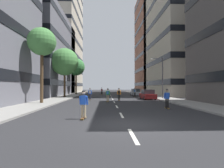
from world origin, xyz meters
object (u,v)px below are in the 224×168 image
object	(u,v)px
street_tree_mid	(42,42)
skater_0	(167,98)
street_tree_near	(76,67)
parked_car_mid	(135,92)
street_tree_far	(65,62)
streetlamp_right	(160,73)
parked_car_near	(148,95)
skater_1	(135,92)
skater_4	(102,91)
skater_6	(90,93)
skater_5	(84,103)
skater_2	(119,93)
skater_3	(108,94)

from	to	relation	value
street_tree_mid	skater_0	distance (m)	15.02
street_tree_near	parked_car_mid	bearing A→B (deg)	-20.97
street_tree_far	streetlamp_right	distance (m)	16.76
street_tree_near	parked_car_near	bearing A→B (deg)	-49.27
street_tree_far	skater_1	xyz separation A→B (m)	(12.82, 0.94, -5.39)
skater_4	skater_6	bearing A→B (deg)	-94.90
skater_1	street_tree_far	bearing A→B (deg)	-175.79
skater_5	parked_car_mid	bearing A→B (deg)	73.50
skater_6	streetlamp_right	bearing A→B (deg)	9.66
skater_2	skater_6	distance (m)	4.38
street_tree_mid	street_tree_far	distance (m)	10.95
street_tree_far	skater_4	world-z (taller)	street_tree_far
street_tree_mid	skater_2	bearing A→B (deg)	24.32
parked_car_near	street_tree_near	distance (m)	22.22
parked_car_mid	street_tree_far	bearing A→B (deg)	-155.01
skater_3	skater_6	size ratio (longest dim) A/B	1.00
parked_car_mid	street_tree_near	world-z (taller)	street_tree_near
parked_car_near	streetlamp_right	size ratio (longest dim) A/B	0.68
street_tree_far	streetlamp_right	xyz separation A→B (m)	(16.20, -3.62, -2.27)
street_tree_far	skater_5	bearing A→B (deg)	-73.51
street_tree_far	skater_2	size ratio (longest dim) A/B	4.91
streetlamp_right	skater_5	distance (m)	19.79
parked_car_mid	skater_0	size ratio (longest dim) A/B	2.47
street_tree_near	skater_2	distance (m)	21.56
parked_car_mid	skater_6	world-z (taller)	skater_6
street_tree_far	skater_6	size ratio (longest dim) A/B	4.91
skater_5	skater_1	bearing A→B (deg)	72.20
skater_2	skater_5	bearing A→B (deg)	-103.50
skater_0	skater_3	distance (m)	8.81
street_tree_mid	skater_5	world-z (taller)	street_tree_mid
parked_car_near	skater_2	xyz separation A→B (m)	(-4.68, -2.40, 0.32)
street_tree_near	skater_5	bearing A→B (deg)	-79.41
street_tree_mid	skater_6	xyz separation A→B (m)	(5.04, 5.41, -6.08)
skater_4	skater_5	distance (m)	30.86
skater_4	skater_0	bearing A→B (deg)	-76.07
street_tree_far	skater_3	world-z (taller)	street_tree_far
skater_2	skater_6	bearing A→B (deg)	163.75
street_tree_far	skater_1	distance (m)	13.94
skater_4	skater_5	size ratio (longest dim) A/B	1.00
skater_2	skater_3	distance (m)	2.41
parked_car_mid	skater_6	xyz separation A→B (m)	(-8.89, -12.01, 0.32)
parked_car_near	skater_0	world-z (taller)	skater_0
skater_1	street_tree_near	bearing A→B (deg)	139.65
skater_5	street_tree_far	bearing A→B (deg)	106.49
street_tree_far	skater_2	bearing A→B (deg)	-36.11
street_tree_mid	skater_0	size ratio (longest dim) A/B	4.86
skater_2	skater_4	distance (m)	17.56
parked_car_mid	skater_2	bearing A→B (deg)	-109.48
parked_car_mid	skater_3	xyz separation A→B (m)	(-6.29, -15.03, 0.32)
skater_2	parked_car_near	bearing A→B (deg)	27.14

